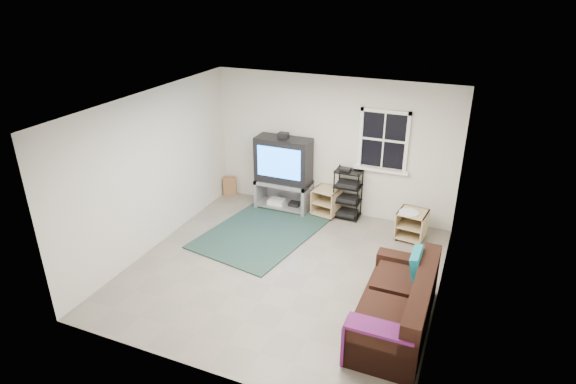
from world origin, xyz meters
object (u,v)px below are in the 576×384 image
at_px(tv_unit, 284,168).
at_px(sofa, 398,308).
at_px(side_table_right, 412,222).
at_px(av_rack, 348,197).
at_px(side_table_left, 327,200).

bearing_deg(tv_unit, sofa, -44.52).
distance_m(side_table_right, sofa, 2.47).
bearing_deg(side_table_right, av_rack, 165.34).
height_order(tv_unit, side_table_left, tv_unit).
height_order(av_rack, sofa, av_rack).
distance_m(side_table_left, side_table_right, 1.68).
height_order(side_table_right, sofa, sofa).
relative_size(side_table_right, sofa, 0.28).
bearing_deg(av_rack, tv_unit, -176.10).
xyz_separation_m(tv_unit, av_rack, (1.26, 0.09, -0.42)).
relative_size(av_rack, sofa, 0.51).
xyz_separation_m(tv_unit, side_table_right, (2.52, -0.24, -0.55)).
relative_size(tv_unit, side_table_left, 2.90).
xyz_separation_m(av_rack, sofa, (1.48, -2.78, -0.12)).
bearing_deg(tv_unit, side_table_left, 4.87).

